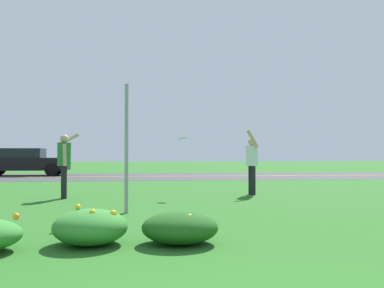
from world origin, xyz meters
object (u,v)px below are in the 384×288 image
person_catcher_white_shirt (252,161)px  car_black_center_left (24,162)px  sign_post_near_path (127,148)px  person_thrower_green_shirt (64,160)px  frisbee_lime (183,138)px

person_catcher_white_shirt → car_black_center_left: 15.52m
person_catcher_white_shirt → car_black_center_left: (-9.19, 12.51, -0.21)m
sign_post_near_path → person_thrower_green_shirt: (-1.65, 3.03, -0.26)m
sign_post_near_path → car_black_center_left: sign_post_near_path is taller
frisbee_lime → person_thrower_green_shirt: bearing=-179.9°
person_thrower_green_shirt → person_catcher_white_shirt: (5.03, 0.54, -0.03)m
frisbee_lime → sign_post_near_path: bearing=-114.5°
sign_post_near_path → person_catcher_white_shirt: size_ratio=1.36×
person_thrower_green_shirt → car_black_center_left: bearing=107.7°
person_thrower_green_shirt → car_black_center_left: person_thrower_green_shirt is taller
person_catcher_white_shirt → car_black_center_left: person_catcher_white_shirt is taller
sign_post_near_path → person_thrower_green_shirt: 3.46m
sign_post_near_path → person_thrower_green_shirt: size_ratio=1.47×
sign_post_near_path → person_catcher_white_shirt: (3.38, 3.57, -0.29)m
sign_post_near_path → car_black_center_left: (-5.81, 16.08, -0.50)m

